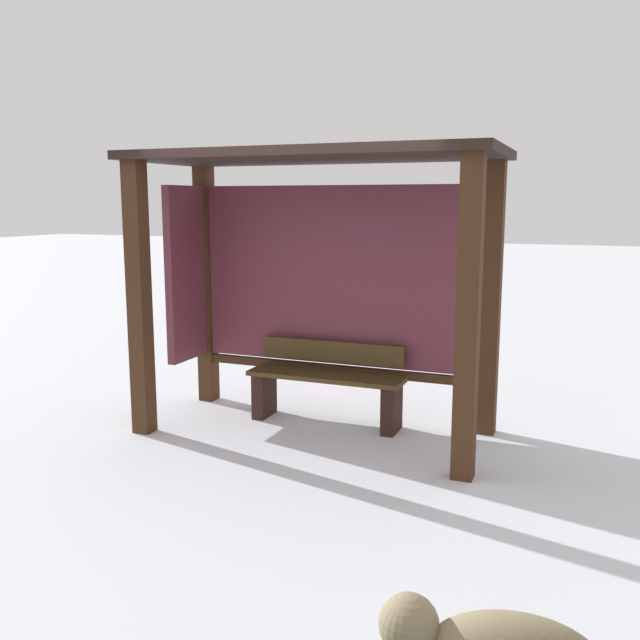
{
  "coord_description": "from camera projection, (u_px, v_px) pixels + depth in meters",
  "views": [
    {
      "loc": [
        2.3,
        -5.62,
        2.07
      ],
      "look_at": [
        0.13,
        -0.21,
        1.08
      ],
      "focal_mm": 39.06,
      "sensor_mm": 36.0,
      "label": 1
    }
  ],
  "objects": [
    {
      "name": "ground_plane",
      "position": [
        315.0,
        432.0,
        6.33
      ],
      "size": [
        60.0,
        60.0,
        0.0
      ],
      "primitive_type": "plane",
      "color": "white"
    },
    {
      "name": "bench_left_inside",
      "position": [
        327.0,
        384.0,
        6.54
      ],
      "size": [
        1.49,
        0.38,
        0.76
      ],
      "color": "#46341A",
      "rests_on": "ground"
    },
    {
      "name": "bus_shelter",
      "position": [
        312.0,
        246.0,
        6.29
      ],
      "size": [
        3.18,
        1.43,
        2.5
      ],
      "color": "#3E2515",
      "rests_on": "ground"
    }
  ]
}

